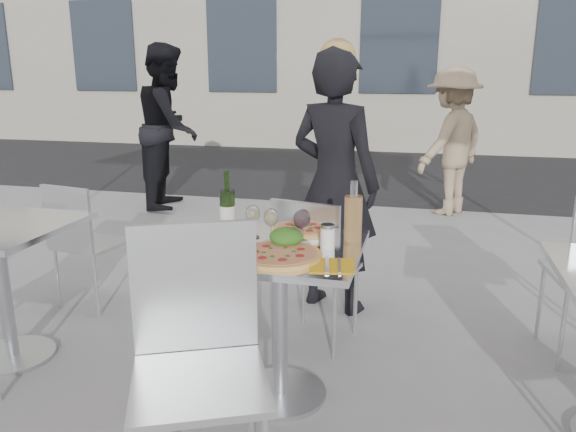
% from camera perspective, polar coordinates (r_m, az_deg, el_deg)
% --- Properties ---
extents(ground, '(80.00, 80.00, 0.00)m').
position_cam_1_polar(ground, '(2.82, -0.77, -17.72)').
color(ground, slate).
extents(street_asphalt, '(24.00, 5.00, 0.00)m').
position_cam_1_polar(street_asphalt, '(8.96, 9.90, 4.66)').
color(street_asphalt, black).
rests_on(street_asphalt, ground).
extents(main_table, '(0.72, 0.72, 0.75)m').
position_cam_1_polar(main_table, '(2.58, -0.81, -7.53)').
color(main_table, '#B7BABF').
rests_on(main_table, ground).
extents(side_table_left, '(0.72, 0.72, 0.75)m').
position_cam_1_polar(side_table_left, '(3.27, -27.19, -4.31)').
color(side_table_left, '#B7BABF').
rests_on(side_table_left, ground).
extents(chair_far, '(0.46, 0.47, 0.86)m').
position_cam_1_polar(chair_far, '(3.05, 2.47, -4.58)').
color(chair_far, silver).
rests_on(chair_far, ground).
extents(chair_near, '(0.60, 0.61, 0.99)m').
position_cam_1_polar(chair_near, '(2.03, -9.17, -12.67)').
color(chair_near, silver).
rests_on(chair_near, ground).
extents(side_chair_lfar, '(0.44, 0.45, 0.83)m').
position_cam_1_polar(side_chair_lfar, '(3.80, -20.27, -1.91)').
color(side_chair_lfar, silver).
rests_on(side_chair_lfar, ground).
extents(woman_diner, '(0.70, 0.58, 1.65)m').
position_cam_1_polar(woman_diner, '(3.53, 4.76, 3.32)').
color(woman_diner, black).
rests_on(woman_diner, ground).
extents(pedestrian_a, '(0.85, 1.00, 1.80)m').
position_cam_1_polar(pedestrian_a, '(6.46, -12.01, 8.85)').
color(pedestrian_a, black).
rests_on(pedestrian_a, ground).
extents(pedestrian_b, '(1.04, 1.15, 1.55)m').
position_cam_1_polar(pedestrian_b, '(6.24, 16.26, 7.25)').
color(pedestrian_b, '#978061').
rests_on(pedestrian_b, ground).
extents(pizza_near, '(0.36, 0.36, 0.02)m').
position_cam_1_polar(pizza_near, '(2.35, -0.93, -3.95)').
color(pizza_near, '#DBAA55').
rests_on(pizza_near, main_table).
extents(pizza_far, '(0.31, 0.31, 0.03)m').
position_cam_1_polar(pizza_far, '(2.69, 1.40, -1.48)').
color(pizza_far, white).
rests_on(pizza_far, main_table).
extents(salad_plate, '(0.22, 0.22, 0.09)m').
position_cam_1_polar(salad_plate, '(2.48, -0.18, -2.33)').
color(salad_plate, white).
rests_on(salad_plate, main_table).
extents(wine_bottle, '(0.07, 0.08, 0.29)m').
position_cam_1_polar(wine_bottle, '(2.73, -6.18, 0.83)').
color(wine_bottle, '#2A491B').
rests_on(wine_bottle, main_table).
extents(carafe, '(0.08, 0.08, 0.29)m').
position_cam_1_polar(carafe, '(2.52, 6.64, -0.26)').
color(carafe, tan).
rests_on(carafe, main_table).
extents(sugar_shaker, '(0.06, 0.06, 0.11)m').
position_cam_1_polar(sugar_shaker, '(2.47, 4.04, -2.06)').
color(sugar_shaker, white).
rests_on(sugar_shaker, main_table).
extents(wineglass_white_a, '(0.07, 0.07, 0.16)m').
position_cam_1_polar(wineglass_white_a, '(2.61, -3.58, 0.13)').
color(wineglass_white_a, white).
rests_on(wineglass_white_a, main_table).
extents(wineglass_white_b, '(0.07, 0.07, 0.16)m').
position_cam_1_polar(wineglass_white_b, '(2.54, -1.75, -0.25)').
color(wineglass_white_b, white).
rests_on(wineglass_white_b, main_table).
extents(wineglass_red_a, '(0.07, 0.07, 0.16)m').
position_cam_1_polar(wineglass_red_a, '(2.52, 1.54, -0.38)').
color(wineglass_red_a, white).
rests_on(wineglass_red_a, main_table).
extents(wineglass_red_b, '(0.07, 0.07, 0.16)m').
position_cam_1_polar(wineglass_red_b, '(2.50, 1.30, -0.48)').
color(wineglass_red_b, white).
rests_on(wineglass_red_b, main_table).
extents(napkin_left, '(0.24, 0.24, 0.01)m').
position_cam_1_polar(napkin_left, '(2.36, -8.82, -4.30)').
color(napkin_left, gold).
rests_on(napkin_left, main_table).
extents(napkin_right, '(0.21, 0.21, 0.01)m').
position_cam_1_polar(napkin_right, '(2.26, 4.48, -5.01)').
color(napkin_right, gold).
rests_on(napkin_right, main_table).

